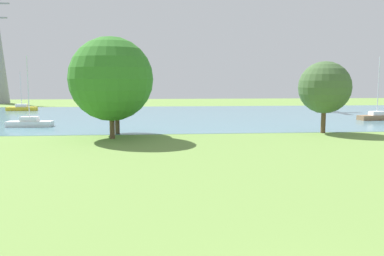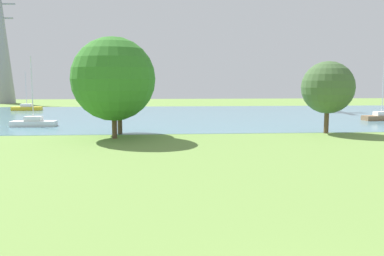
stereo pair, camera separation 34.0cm
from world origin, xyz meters
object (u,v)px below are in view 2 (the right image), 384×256
(sailboat_brown, at_px, (381,117))
(tree_east_near, at_px, (328,88))
(sailboat_white, at_px, (34,122))
(electricity_pylon, at_px, (2,42))
(tree_west_near, at_px, (113,79))
(tree_east_far, at_px, (119,92))
(sailboat_yellow, at_px, (27,108))
(sailboat_blue, at_px, (114,107))

(sailboat_brown, distance_m, tree_east_near, 17.05)
(sailboat_brown, relative_size, sailboat_white, 1.05)
(sailboat_brown, height_order, electricity_pylon, electricity_pylon)
(sailboat_brown, xyz_separation_m, electricity_pylon, (-62.56, 42.57, 12.94))
(tree_west_near, xyz_separation_m, tree_east_far, (0.14, 2.99, -1.18))
(sailboat_white, xyz_separation_m, tree_east_near, (29.72, -7.64, 3.88))
(sailboat_white, relative_size, tree_east_far, 1.18)
(tree_east_near, bearing_deg, tree_west_near, -174.24)
(sailboat_brown, height_order, sailboat_yellow, sailboat_brown)
(sailboat_yellow, bearing_deg, sailboat_blue, -1.43)
(sailboat_brown, xyz_separation_m, sailboat_blue, (-35.94, 19.94, -0.01))
(tree_west_near, xyz_separation_m, tree_east_near, (19.78, 2.00, -0.79))
(sailboat_yellow, relative_size, tree_east_far, 1.00)
(tree_east_near, bearing_deg, sailboat_brown, 43.71)
(sailboat_brown, bearing_deg, sailboat_white, -174.75)
(sailboat_white, bearing_deg, sailboat_brown, 5.25)
(electricity_pylon, bearing_deg, sailboat_brown, -34.24)
(sailboat_yellow, height_order, tree_east_far, sailboat_yellow)
(sailboat_blue, distance_m, tree_east_near, 39.69)
(sailboat_yellow, distance_m, tree_west_near, 38.88)
(tree_east_far, relative_size, tree_east_near, 0.95)
(sailboat_brown, bearing_deg, tree_east_far, -161.67)
(sailboat_brown, xyz_separation_m, tree_east_far, (-31.64, -10.48, 3.48))
(tree_east_near, bearing_deg, tree_east_far, 177.11)
(sailboat_white, distance_m, tree_east_far, 12.57)
(tree_east_near, bearing_deg, sailboat_white, 165.59)
(sailboat_brown, distance_m, tree_west_near, 34.83)
(sailboat_blue, bearing_deg, tree_east_near, -52.68)
(tree_west_near, distance_m, tree_east_far, 3.22)
(sailboat_blue, height_order, tree_east_far, sailboat_blue)
(sailboat_yellow, height_order, tree_east_near, tree_east_near)
(tree_west_near, bearing_deg, sailboat_white, 135.89)
(sailboat_brown, distance_m, sailboat_yellow, 54.41)
(sailboat_white, bearing_deg, sailboat_yellow, 109.96)
(sailboat_white, bearing_deg, sailboat_blue, 76.34)
(sailboat_blue, height_order, sailboat_yellow, sailboat_blue)
(tree_west_near, height_order, electricity_pylon, electricity_pylon)
(sailboat_white, height_order, electricity_pylon, electricity_pylon)
(sailboat_yellow, distance_m, tree_east_near, 50.06)
(sailboat_brown, bearing_deg, tree_west_near, -157.03)
(tree_west_near, bearing_deg, sailboat_blue, 97.11)
(tree_east_near, bearing_deg, sailboat_blue, 127.32)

